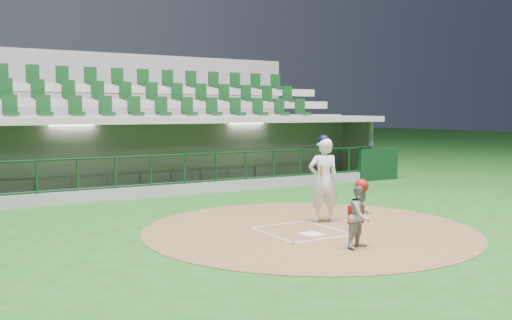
% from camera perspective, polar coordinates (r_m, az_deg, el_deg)
% --- Properties ---
extents(ground, '(120.00, 120.00, 0.00)m').
position_cam_1_polar(ground, '(12.49, 3.69, -6.93)').
color(ground, '#184F16').
rests_on(ground, ground).
extents(dirt_circle, '(7.20, 7.20, 0.01)m').
position_cam_1_polar(dirt_circle, '(12.50, 5.35, -6.91)').
color(dirt_circle, brown).
rests_on(dirt_circle, ground).
extents(home_plate, '(0.43, 0.43, 0.02)m').
position_cam_1_polar(home_plate, '(11.92, 5.58, -7.40)').
color(home_plate, white).
rests_on(home_plate, dirt_circle).
extents(batter_box_chalk, '(1.55, 1.80, 0.01)m').
position_cam_1_polar(batter_box_chalk, '(12.25, 4.48, -7.09)').
color(batter_box_chalk, silver).
rests_on(batter_box_chalk, ground).
extents(dugout_structure, '(16.40, 3.70, 3.00)m').
position_cam_1_polar(dugout_structure, '(19.31, -9.14, 0.06)').
color(dugout_structure, slate).
rests_on(dugout_structure, ground).
extents(seating_deck, '(17.00, 6.72, 5.15)m').
position_cam_1_polar(seating_deck, '(22.16, -12.19, 1.80)').
color(seating_deck, slate).
rests_on(seating_deck, ground).
extents(batter, '(0.95, 0.98, 2.02)m').
position_cam_1_polar(batter, '(13.18, 6.75, -1.88)').
color(batter, white).
rests_on(batter, dirt_circle).
extents(catcher, '(0.70, 0.61, 1.29)m').
position_cam_1_polar(catcher, '(10.82, 10.46, -5.35)').
color(catcher, '#97989D').
rests_on(catcher, dirt_circle).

